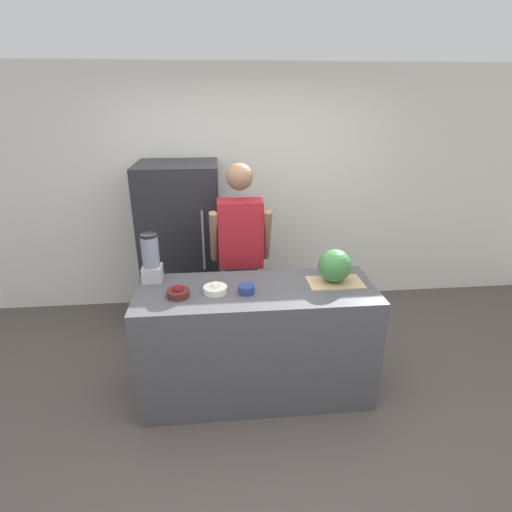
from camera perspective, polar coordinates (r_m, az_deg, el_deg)
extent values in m
plane|color=#564C47|center=(3.28, 0.68, -22.25)|extent=(14.00, 14.00, 0.00)
cube|color=white|center=(4.46, -2.08, 9.22)|extent=(8.00, 0.06, 2.60)
cube|color=#4C4C51|center=(3.24, 0.06, -12.10)|extent=(1.80, 0.68, 0.94)
cube|color=#232328|center=(4.22, -10.51, 1.57)|extent=(0.79, 0.69, 1.68)
cylinder|color=gray|center=(3.80, -7.53, 2.18)|extent=(0.02, 0.02, 0.59)
cube|color=#4C608C|center=(3.83, -2.10, -7.06)|extent=(0.30, 0.18, 0.85)
cube|color=#B21E28|center=(3.54, -2.26, 3.23)|extent=(0.40, 0.22, 0.60)
sphere|color=#936B4C|center=(3.41, -2.38, 11.25)|extent=(0.23, 0.23, 0.23)
cylinder|color=#936B4C|center=(3.50, -6.02, 2.72)|extent=(0.07, 0.24, 0.50)
cylinder|color=#936B4C|center=(3.53, 1.57, 2.98)|extent=(0.07, 0.24, 0.50)
cube|color=tan|center=(3.14, 11.24, -3.74)|extent=(0.42, 0.25, 0.01)
sphere|color=#3D7F3D|center=(3.10, 11.16, -1.37)|extent=(0.25, 0.25, 0.25)
cylinder|color=#511E19|center=(2.93, -11.06, -5.25)|extent=(0.16, 0.16, 0.05)
sphere|color=maroon|center=(2.92, -11.09, -4.80)|extent=(0.08, 0.08, 0.08)
cylinder|color=white|center=(2.95, -5.83, -4.79)|extent=(0.18, 0.18, 0.05)
sphere|color=white|center=(2.94, -5.85, -4.38)|extent=(0.08, 0.08, 0.08)
cylinder|color=navy|center=(2.92, -1.39, -4.75)|extent=(0.12, 0.12, 0.06)
cube|color=#B7B7BC|center=(3.21, -14.55, -2.41)|extent=(0.15, 0.15, 0.12)
cylinder|color=gray|center=(3.14, -14.86, 0.58)|extent=(0.13, 0.13, 0.24)
cylinder|color=black|center=(3.10, -15.10, 2.85)|extent=(0.13, 0.13, 0.02)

